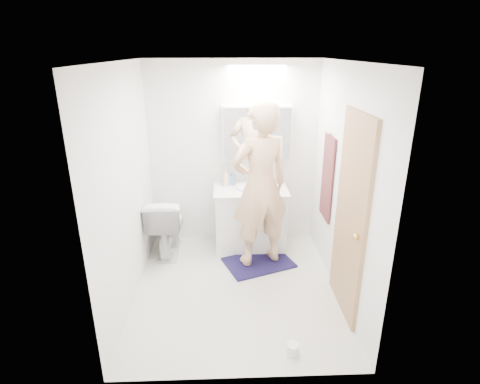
{
  "coord_description": "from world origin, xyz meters",
  "views": [
    {
      "loc": [
        -0.1,
        -3.62,
        2.51
      ],
      "look_at": [
        0.05,
        0.25,
        1.05
      ],
      "focal_mm": 28.56,
      "sensor_mm": 36.0,
      "label": 1
    }
  ],
  "objects_px": {
    "medicine_cabinet": "(257,133)",
    "soap_bottle_a": "(226,178)",
    "soap_bottle_b": "(232,178)",
    "toilet_paper_roll": "(293,349)",
    "person": "(260,186)",
    "toothbrush_cup": "(269,181)",
    "toilet": "(167,225)",
    "vanity_cabinet": "(250,219)"
  },
  "relations": [
    {
      "from": "vanity_cabinet",
      "to": "person",
      "type": "xyz_separation_m",
      "value": [
        0.08,
        -0.46,
        0.63
      ]
    },
    {
      "from": "person",
      "to": "toilet_paper_roll",
      "type": "relative_size",
      "value": 17.69
    },
    {
      "from": "medicine_cabinet",
      "to": "person",
      "type": "distance_m",
      "value": 0.82
    },
    {
      "from": "vanity_cabinet",
      "to": "toilet_paper_roll",
      "type": "xyz_separation_m",
      "value": [
        0.25,
        -1.97,
        -0.34
      ]
    },
    {
      "from": "medicine_cabinet",
      "to": "soap_bottle_a",
      "type": "xyz_separation_m",
      "value": [
        -0.4,
        -0.06,
        -0.58
      ]
    },
    {
      "from": "soap_bottle_b",
      "to": "toilet",
      "type": "bearing_deg",
      "value": -160.83
    },
    {
      "from": "toilet",
      "to": "toilet_paper_roll",
      "type": "relative_size",
      "value": 7.11
    },
    {
      "from": "toilet",
      "to": "soap_bottle_b",
      "type": "relative_size",
      "value": 4.29
    },
    {
      "from": "toilet",
      "to": "soap_bottle_a",
      "type": "height_order",
      "value": "soap_bottle_a"
    },
    {
      "from": "toilet",
      "to": "toilet_paper_roll",
      "type": "bearing_deg",
      "value": 125.74
    },
    {
      "from": "toothbrush_cup",
      "to": "toilet_paper_roll",
      "type": "distance_m",
      "value": 2.28
    },
    {
      "from": "person",
      "to": "toothbrush_cup",
      "type": "xyz_separation_m",
      "value": [
        0.17,
        0.62,
        -0.15
      ]
    },
    {
      "from": "medicine_cabinet",
      "to": "toilet_paper_roll",
      "type": "height_order",
      "value": "medicine_cabinet"
    },
    {
      "from": "vanity_cabinet",
      "to": "medicine_cabinet",
      "type": "distance_m",
      "value": 1.13
    },
    {
      "from": "person",
      "to": "soap_bottle_b",
      "type": "height_order",
      "value": "person"
    },
    {
      "from": "person",
      "to": "soap_bottle_a",
      "type": "relative_size",
      "value": 9.36
    },
    {
      "from": "soap_bottle_a",
      "to": "soap_bottle_b",
      "type": "xyz_separation_m",
      "value": [
        0.08,
        0.03,
        -0.01
      ]
    },
    {
      "from": "soap_bottle_a",
      "to": "toothbrush_cup",
      "type": "bearing_deg",
      "value": 1.01
    },
    {
      "from": "person",
      "to": "soap_bottle_a",
      "type": "height_order",
      "value": "person"
    },
    {
      "from": "medicine_cabinet",
      "to": "toilet_paper_roll",
      "type": "xyz_separation_m",
      "value": [
        0.16,
        -2.18,
        -1.45
      ]
    },
    {
      "from": "soap_bottle_b",
      "to": "toothbrush_cup",
      "type": "height_order",
      "value": "soap_bottle_b"
    },
    {
      "from": "person",
      "to": "soap_bottle_a",
      "type": "bearing_deg",
      "value": -78.36
    },
    {
      "from": "toilet",
      "to": "toilet_paper_roll",
      "type": "height_order",
      "value": "toilet"
    },
    {
      "from": "soap_bottle_a",
      "to": "soap_bottle_b",
      "type": "distance_m",
      "value": 0.08
    },
    {
      "from": "toilet_paper_roll",
      "to": "toilet",
      "type": "bearing_deg",
      "value": 125.76
    },
    {
      "from": "vanity_cabinet",
      "to": "medicine_cabinet",
      "type": "relative_size",
      "value": 1.02
    },
    {
      "from": "toilet",
      "to": "soap_bottle_b",
      "type": "bearing_deg",
      "value": -160.85
    },
    {
      "from": "soap_bottle_b",
      "to": "toilet_paper_roll",
      "type": "xyz_separation_m",
      "value": [
        0.49,
        -2.15,
        -0.86
      ]
    },
    {
      "from": "toothbrush_cup",
      "to": "medicine_cabinet",
      "type": "bearing_deg",
      "value": 163.34
    },
    {
      "from": "soap_bottle_a",
      "to": "person",
      "type": "bearing_deg",
      "value": -57.25
    },
    {
      "from": "person",
      "to": "toilet_paper_roll",
      "type": "distance_m",
      "value": 1.8
    },
    {
      "from": "vanity_cabinet",
      "to": "toilet",
      "type": "bearing_deg",
      "value": -173.96
    },
    {
      "from": "medicine_cabinet",
      "to": "toothbrush_cup",
      "type": "xyz_separation_m",
      "value": [
        0.17,
        -0.05,
        -0.63
      ]
    },
    {
      "from": "toilet",
      "to": "toothbrush_cup",
      "type": "relative_size",
      "value": 7.19
    },
    {
      "from": "toilet",
      "to": "soap_bottle_b",
      "type": "height_order",
      "value": "soap_bottle_b"
    },
    {
      "from": "vanity_cabinet",
      "to": "soap_bottle_b",
      "type": "relative_size",
      "value": 4.94
    },
    {
      "from": "medicine_cabinet",
      "to": "soap_bottle_a",
      "type": "distance_m",
      "value": 0.7
    },
    {
      "from": "person",
      "to": "toothbrush_cup",
      "type": "height_order",
      "value": "person"
    },
    {
      "from": "toilet_paper_roll",
      "to": "toothbrush_cup",
      "type": "bearing_deg",
      "value": 89.89
    },
    {
      "from": "medicine_cabinet",
      "to": "vanity_cabinet",
      "type": "bearing_deg",
      "value": -112.05
    },
    {
      "from": "vanity_cabinet",
      "to": "toothbrush_cup",
      "type": "xyz_separation_m",
      "value": [
        0.25,
        0.16,
        0.48
      ]
    },
    {
      "from": "soap_bottle_b",
      "to": "toothbrush_cup",
      "type": "xyz_separation_m",
      "value": [
        0.49,
        -0.02,
        -0.04
      ]
    }
  ]
}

